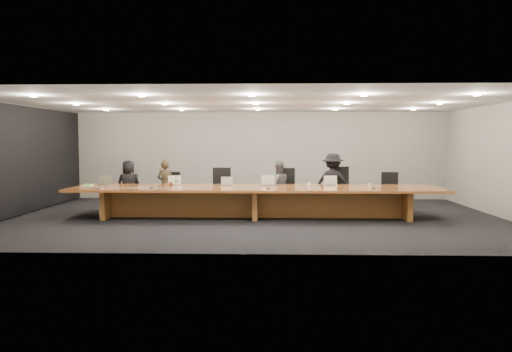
{
  "coord_description": "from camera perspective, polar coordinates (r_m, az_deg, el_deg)",
  "views": [
    {
      "loc": [
        0.4,
        -12.15,
        1.87
      ],
      "look_at": [
        0.0,
        0.3,
        1.0
      ],
      "focal_mm": 35.0,
      "sensor_mm": 36.0,
      "label": 1
    }
  ],
  "objects": [
    {
      "name": "mic_right",
      "position": [
        12.11,
        13.29,
        -1.35
      ],
      "size": [
        0.13,
        0.13,
        0.03
      ],
      "primitive_type": "cone",
      "rotation": [
        0.0,
        0.0,
        -0.25
      ],
      "color": "black",
      "rests_on": "conference_table"
    },
    {
      "name": "laptop_d",
      "position": [
        12.47,
        1.58,
        -0.51
      ],
      "size": [
        0.42,
        0.37,
        0.28
      ],
      "primitive_type": null,
      "rotation": [
        0.0,
        0.0,
        0.36
      ],
      "color": "tan",
      "rests_on": "conference_table"
    },
    {
      "name": "mic_center",
      "position": [
        11.71,
        1.45,
        -1.42
      ],
      "size": [
        0.13,
        0.13,
        0.03
      ],
      "primitive_type": "cone",
      "rotation": [
        0.0,
        0.0,
        -0.05
      ],
      "color": "black",
      "rests_on": "conference_table"
    },
    {
      "name": "lime_gadget",
      "position": [
        13.28,
        -18.68,
        -0.93
      ],
      "size": [
        0.18,
        0.12,
        0.03
      ],
      "primitive_type": "cube",
      "rotation": [
        0.0,
        0.0,
        -0.18
      ],
      "color": "#50C635",
      "rests_on": "notepad"
    },
    {
      "name": "chair_left",
      "position": [
        13.69,
        -9.92,
        -1.69
      ],
      "size": [
        0.67,
        0.67,
        1.06
      ],
      "primitive_type": null,
      "rotation": [
        0.0,
        0.0,
        -0.29
      ],
      "color": "black",
      "rests_on": "ground"
    },
    {
      "name": "laptop_a",
      "position": [
        13.22,
        -17.07,
        -0.48
      ],
      "size": [
        0.36,
        0.28,
        0.26
      ],
      "primitive_type": null,
      "rotation": [
        0.0,
        0.0,
        -0.16
      ],
      "color": "#C3B895",
      "rests_on": "conference_table"
    },
    {
      "name": "amber_mug",
      "position": [
        12.61,
        -9.71,
        -0.93
      ],
      "size": [
        0.1,
        0.1,
        0.1
      ],
      "primitive_type": "cylinder",
      "rotation": [
        0.0,
        0.0,
        -0.22
      ],
      "color": "#662E12",
      "rests_on": "conference_table"
    },
    {
      "name": "person_b",
      "position": [
        13.78,
        -10.29,
        -0.99
      ],
      "size": [
        0.57,
        0.44,
        1.38
      ],
      "primitive_type": "imported",
      "rotation": [
        0.0,
        0.0,
        2.89
      ],
      "color": "#36311D",
      "rests_on": "ground"
    },
    {
      "name": "paper_cup_far",
      "position": [
        12.66,
        12.82,
        -0.98
      ],
      "size": [
        0.08,
        0.08,
        0.09
      ],
      "primitive_type": "cone",
      "rotation": [
        0.0,
        0.0,
        0.07
      ],
      "color": "silver",
      "rests_on": "conference_table"
    },
    {
      "name": "laptop_c",
      "position": [
        12.52,
        -3.39,
        -0.6
      ],
      "size": [
        0.3,
        0.22,
        0.24
      ],
      "primitive_type": null,
      "rotation": [
        0.0,
        0.0,
        -0.02
      ],
      "color": "#BBAF8F",
      "rests_on": "conference_table"
    },
    {
      "name": "chair_right",
      "position": [
        13.67,
        9.87,
        -1.38
      ],
      "size": [
        0.72,
        0.72,
        1.2
      ],
      "primitive_type": null,
      "rotation": [
        0.0,
        0.0,
        0.2
      ],
      "color": "black",
      "rests_on": "ground"
    },
    {
      "name": "person_c",
      "position": [
        13.42,
        2.55,
        -1.13
      ],
      "size": [
        0.79,
        0.7,
        1.34
      ],
      "primitive_type": "imported",
      "rotation": [
        0.0,
        0.0,
        3.49
      ],
      "color": "#515153",
      "rests_on": "ground"
    },
    {
      "name": "person_a",
      "position": [
        13.89,
        -14.34,
        -1.04
      ],
      "size": [
        0.69,
        0.46,
        1.36
      ],
      "primitive_type": "imported",
      "rotation": [
        0.0,
        0.0,
        3.19
      ],
      "color": "black",
      "rests_on": "ground"
    },
    {
      "name": "mic_left",
      "position": [
        12.09,
        -11.88,
        -1.33
      ],
      "size": [
        0.16,
        0.16,
        0.03
      ],
      "primitive_type": "cone",
      "rotation": [
        0.0,
        0.0,
        0.3
      ],
      "color": "black",
      "rests_on": "conference_table"
    },
    {
      "name": "left_wall_panel",
      "position": [
        13.71,
        -25.72,
        1.52
      ],
      "size": [
        0.08,
        7.84,
        2.74
      ],
      "primitive_type": "cube",
      "color": "black",
      "rests_on": "ground"
    },
    {
      "name": "ground",
      "position": [
        12.3,
        -0.04,
        -4.75
      ],
      "size": [
        12.0,
        12.0,
        0.0
      ],
      "primitive_type": "plane",
      "color": "black",
      "rests_on": "ground"
    },
    {
      "name": "chair_mid_left",
      "position": [
        13.5,
        -3.88,
        -1.47
      ],
      "size": [
        0.68,
        0.68,
        1.17
      ],
      "primitive_type": null,
      "rotation": [
        0.0,
        0.0,
        0.15
      ],
      "color": "black",
      "rests_on": "ground"
    },
    {
      "name": "conference_table",
      "position": [
        12.23,
        -0.04,
        -2.34
      ],
      "size": [
        9.0,
        1.8,
        0.75
      ],
      "color": "brown",
      "rests_on": "ground"
    },
    {
      "name": "laptop_b",
      "position": [
        12.84,
        -9.18,
        -0.48
      ],
      "size": [
        0.39,
        0.35,
        0.26
      ],
      "primitive_type": null,
      "rotation": [
        0.0,
        0.0,
        0.41
      ],
      "color": "#C0AE93",
      "rests_on": "conference_table"
    },
    {
      "name": "chair_mid_right",
      "position": [
        13.51,
        3.37,
        -1.48
      ],
      "size": [
        0.66,
        0.66,
        1.17
      ],
      "primitive_type": null,
      "rotation": [
        0.0,
        0.0,
        -0.11
      ],
      "color": "black",
      "rests_on": "ground"
    },
    {
      "name": "av_box",
      "position": [
        12.35,
        -17.53,
        -1.33
      ],
      "size": [
        0.22,
        0.19,
        0.03
      ],
      "primitive_type": "cube",
      "rotation": [
        0.0,
        0.0,
        -0.34
      ],
      "color": "#9F9EA3",
      "rests_on": "conference_table"
    },
    {
      "name": "chair_far_left",
      "position": [
        14.02,
        -14.49,
        -1.75
      ],
      "size": [
        0.59,
        0.59,
        1.0
      ],
      "primitive_type": null,
      "rotation": [
        0.0,
        0.0,
        -0.19
      ],
      "color": "black",
      "rests_on": "ground"
    },
    {
      "name": "water_bottle",
      "position": [
        12.67,
        -9.05,
        -0.58
      ],
      "size": [
        0.08,
        0.08,
        0.24
      ],
      "primitive_type": "cylinder",
      "rotation": [
        0.0,
        0.0,
        0.05
      ],
      "color": "#ADBDB6",
      "rests_on": "conference_table"
    },
    {
      "name": "chair_far_right",
      "position": [
        13.8,
        15.04,
        -1.71
      ],
      "size": [
        0.64,
        0.64,
        1.06
      ],
      "primitive_type": null,
      "rotation": [
        0.0,
        0.0,
        -0.2
      ],
      "color": "black",
      "rests_on": "ground"
    },
    {
      "name": "back_wall",
      "position": [
        16.16,
        0.42,
        2.33
      ],
      "size": [
        12.0,
        0.02,
        2.8
      ],
      "primitive_type": "cube",
      "color": "beige",
      "rests_on": "ground"
    },
    {
      "name": "notepad",
      "position": [
        13.29,
        -18.67,
        -1.01
      ],
      "size": [
        0.29,
        0.25,
        0.02
      ],
      "primitive_type": "cube",
      "rotation": [
        0.0,
        0.0,
        -0.2
      ],
      "color": "silver",
      "rests_on": "conference_table"
    },
    {
      "name": "paper_cup_near",
      "position": [
        12.57,
        6.06,
        -0.93
      ],
      "size": [
        0.09,
        0.09,
        0.09
      ],
      "primitive_type": "cone",
      "rotation": [
        0.0,
        0.0,
        -0.26
      ],
      "color": "white",
      "rests_on": "conference_table"
    },
    {
      "name": "laptop_e",
      "position": [
        12.7,
        8.57,
        -0.52
      ],
      "size": [
        0.33,
        0.25,
        0.26
      ],
      "primitive_type": null,
      "rotation": [
        0.0,
        0.0,
        0.01
      ],
      "color": "#B9A88D",
      "rests_on": "conference_table"
    },
    {
      "name": "person_d",
      "position": [
        13.57,
        8.76,
        -0.69
      ],
      "size": [
        1.12,
        0.82,
        1.54
      ],
      "primitive_type": "imported",
      "rotation": [
        0.0,
        0.0,
        2.87
      ],
      "color": "black",
      "rests_on": "ground"
    }
  ]
}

